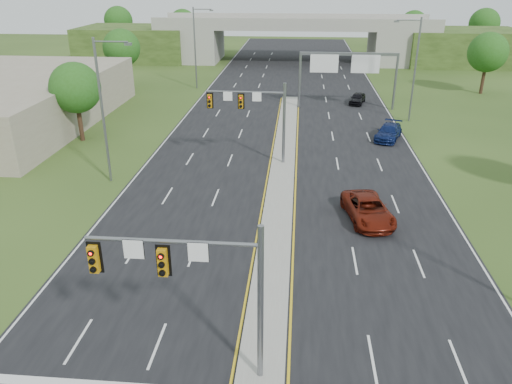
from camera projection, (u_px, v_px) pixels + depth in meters
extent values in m
plane|color=#2B4117|center=(260.00, 378.00, 20.35)|extent=(240.00, 240.00, 0.00)
cube|color=black|center=(287.00, 131.00, 52.26)|extent=(24.00, 160.00, 0.02)
cube|color=gray|center=(282.00, 171.00, 41.28)|extent=(2.00, 54.00, 0.16)
cube|color=gold|center=(268.00, 172.00, 41.40)|extent=(0.12, 54.00, 0.01)
cube|color=gold|center=(296.00, 173.00, 41.22)|extent=(0.12, 54.00, 0.01)
cube|color=silver|center=(176.00, 128.00, 53.20)|extent=(0.12, 160.00, 0.01)
cube|color=silver|center=(401.00, 133.00, 51.32)|extent=(0.12, 160.00, 0.01)
cylinder|color=slate|center=(260.00, 307.00, 18.94)|extent=(0.24, 0.24, 7.00)
cylinder|color=slate|center=(172.00, 241.00, 18.11)|extent=(6.50, 0.16, 0.16)
cube|color=#BC7D0B|center=(163.00, 262.00, 18.21)|extent=(0.35, 0.25, 1.10)
cube|color=#BC7D0B|center=(94.00, 259.00, 18.42)|extent=(0.35, 0.25, 1.10)
cube|color=black|center=(164.00, 260.00, 18.34)|extent=(0.55, 0.04, 1.30)
cube|color=black|center=(95.00, 257.00, 18.54)|extent=(0.55, 0.04, 1.30)
sphere|color=#FF0C05|center=(161.00, 256.00, 17.95)|extent=(0.20, 0.20, 0.20)
sphere|color=#FF0C05|center=(91.00, 253.00, 18.16)|extent=(0.20, 0.20, 0.20)
cube|color=white|center=(133.00, 250.00, 18.27)|extent=(0.75, 0.04, 0.75)
cube|color=white|center=(198.00, 252.00, 18.08)|extent=(0.75, 0.04, 0.75)
cylinder|color=slate|center=(284.00, 125.00, 41.74)|extent=(0.24, 0.24, 7.00)
cylinder|color=slate|center=(245.00, 92.00, 40.91)|extent=(6.50, 0.16, 0.16)
cube|color=#BC7D0B|center=(241.00, 102.00, 41.01)|extent=(0.35, 0.25, 1.10)
cube|color=#BC7D0B|center=(210.00, 101.00, 41.22)|extent=(0.35, 0.25, 1.10)
cube|color=black|center=(241.00, 101.00, 41.14)|extent=(0.55, 0.04, 1.30)
cube|color=black|center=(210.00, 101.00, 41.35)|extent=(0.55, 0.04, 1.30)
sphere|color=#FF0C05|center=(241.00, 98.00, 40.75)|extent=(0.20, 0.20, 0.20)
sphere|color=#FF0C05|center=(209.00, 97.00, 40.96)|extent=(0.20, 0.20, 0.20)
cube|color=white|center=(228.00, 96.00, 41.08)|extent=(0.75, 0.04, 0.75)
cube|color=white|center=(257.00, 97.00, 40.88)|extent=(0.75, 0.04, 0.75)
cylinder|color=slate|center=(300.00, 81.00, 59.97)|extent=(0.28, 0.28, 6.60)
cylinder|color=slate|center=(395.00, 82.00, 59.07)|extent=(0.28, 0.28, 6.60)
cube|color=slate|center=(349.00, 54.00, 58.23)|extent=(11.50, 0.35, 0.35)
cube|color=#0B511F|center=(324.00, 63.00, 58.72)|extent=(3.20, 0.08, 2.00)
cube|color=#0B511F|center=(365.00, 64.00, 58.33)|extent=(3.20, 0.08, 2.00)
cube|color=silver|center=(324.00, 64.00, 58.67)|extent=(3.30, 0.03, 2.10)
cube|color=silver|center=(366.00, 64.00, 58.29)|extent=(3.30, 0.03, 2.10)
cube|color=gray|center=(204.00, 44.00, 93.46)|extent=(6.00, 12.00, 6.00)
cube|color=gray|center=(388.00, 46.00, 90.75)|extent=(6.00, 12.00, 6.00)
cube|color=#2B4117|center=(136.00, 43.00, 94.49)|extent=(20.00, 14.00, 6.00)
cube|color=#2B4117|center=(461.00, 47.00, 89.72)|extent=(20.00, 14.00, 6.00)
cube|color=gray|center=(295.00, 24.00, 90.66)|extent=(50.00, 12.00, 1.20)
cube|color=gray|center=(295.00, 21.00, 84.94)|extent=(50.00, 0.40, 0.90)
cube|color=gray|center=(296.00, 16.00, 95.52)|extent=(50.00, 0.40, 0.90)
cylinder|color=slate|center=(103.00, 113.00, 37.45)|extent=(0.20, 0.20, 11.00)
cylinder|color=slate|center=(111.00, 42.00, 35.26)|extent=(2.50, 0.12, 0.12)
cube|color=slate|center=(128.00, 44.00, 35.22)|extent=(0.50, 0.25, 0.18)
cylinder|color=slate|center=(195.00, 49.00, 69.37)|extent=(0.20, 0.20, 11.00)
cylinder|color=slate|center=(202.00, 9.00, 67.18)|extent=(2.50, 0.12, 0.12)
cube|color=slate|center=(211.00, 10.00, 67.14)|extent=(0.50, 0.25, 0.18)
cylinder|color=slate|center=(415.00, 71.00, 53.54)|extent=(0.20, 0.20, 11.00)
cylinder|color=slate|center=(409.00, 20.00, 51.55)|extent=(2.50, 0.12, 0.12)
cube|color=slate|center=(397.00, 21.00, 51.71)|extent=(0.50, 0.25, 0.18)
cylinder|color=#382316|center=(80.00, 121.00, 48.49)|extent=(0.44, 0.44, 4.00)
sphere|color=#245115|center=(75.00, 88.00, 47.21)|extent=(4.80, 4.80, 4.80)
cylinder|color=#382316|center=(124.00, 72.00, 71.56)|extent=(0.44, 0.44, 4.25)
sphere|color=#245115|center=(122.00, 48.00, 70.20)|extent=(5.20, 5.20, 5.20)
cylinder|color=#382316|center=(483.00, 78.00, 67.59)|extent=(0.44, 0.44, 4.25)
sphere|color=#245115|center=(488.00, 52.00, 66.22)|extent=(5.20, 5.20, 5.20)
cylinder|color=#382316|center=(120.00, 38.00, 108.20)|extent=(0.44, 0.44, 4.50)
sphere|color=#245115|center=(118.00, 21.00, 106.75)|extent=(6.00, 6.00, 6.00)
cylinder|color=#382316|center=(184.00, 39.00, 107.13)|extent=(0.44, 0.44, 4.25)
sphere|color=#245115|center=(183.00, 23.00, 105.77)|extent=(5.60, 5.60, 5.60)
cylinder|color=#382316|center=(411.00, 42.00, 103.32)|extent=(0.44, 0.44, 4.25)
sphere|color=#245115|center=(413.00, 25.00, 101.95)|extent=(5.60, 5.60, 5.60)
cylinder|color=#382316|center=(481.00, 42.00, 102.15)|extent=(0.44, 0.44, 4.50)
sphere|color=#245115|center=(484.00, 23.00, 100.70)|extent=(6.00, 6.00, 6.00)
cube|color=gray|center=(8.00, 101.00, 53.65)|extent=(18.00, 30.00, 5.00)
imported|color=#5E1509|center=(368.00, 209.00, 33.03)|extent=(3.50, 5.93, 1.55)
imported|color=#0B1846|center=(389.00, 132.00, 49.29)|extent=(3.63, 5.40, 1.45)
imported|color=black|center=(357.00, 98.00, 62.85)|extent=(2.66, 4.28, 1.36)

